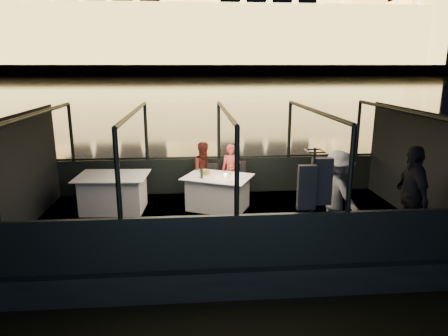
{
  "coord_description": "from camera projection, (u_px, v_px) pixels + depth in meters",
  "views": [
    {
      "loc": [
        -0.68,
        -7.87,
        3.68
      ],
      "look_at": [
        0.0,
        0.4,
        1.55
      ],
      "focal_mm": 32.0,
      "sensor_mm": 36.0,
      "label": 1
    }
  ],
  "objects": [
    {
      "name": "river_water",
      "position": [
        194.0,
        83.0,
        85.78
      ],
      "size": [
        500.0,
        500.0,
        0.0
      ],
      "primitive_type": "plane",
      "color": "black",
      "rests_on": "ground"
    },
    {
      "name": "boat_hull",
      "position": [
        226.0,
        242.0,
        8.56
      ],
      "size": [
        8.6,
        4.4,
        1.0
      ],
      "primitive_type": "cube",
      "color": "black",
      "rests_on": "river_water"
    },
    {
      "name": "boat_deck",
      "position": [
        226.0,
        222.0,
        8.45
      ],
      "size": [
        8.0,
        4.0,
        0.04
      ],
      "primitive_type": "cube",
      "color": "black",
      "rests_on": "boat_hull"
    },
    {
      "name": "gunwale_port",
      "position": [
        219.0,
        175.0,
        10.26
      ],
      "size": [
        8.0,
        0.08,
        0.9
      ],
      "primitive_type": "cube",
      "color": "black",
      "rests_on": "boat_deck"
    },
    {
      "name": "gunwale_starboard",
      "position": [
        236.0,
        241.0,
        6.4
      ],
      "size": [
        8.0,
        0.08,
        0.9
      ],
      "primitive_type": "cube",
      "color": "black",
      "rests_on": "boat_deck"
    },
    {
      "name": "cabin_glass_port",
      "position": [
        219.0,
        131.0,
        9.97
      ],
      "size": [
        8.0,
        0.02,
        1.4
      ],
      "primitive_type": null,
      "color": "#99B2B2",
      "rests_on": "gunwale_port"
    },
    {
      "name": "cabin_glass_starboard",
      "position": [
        237.0,
        172.0,
        6.11
      ],
      "size": [
        8.0,
        0.02,
        1.4
      ],
      "primitive_type": null,
      "color": "#99B2B2",
      "rests_on": "gunwale_starboard"
    },
    {
      "name": "cabin_roof_glass",
      "position": [
        226.0,
        112.0,
        7.87
      ],
      "size": [
        8.0,
        4.0,
        0.02
      ],
      "primitive_type": null,
      "color": "#99B2B2",
      "rests_on": "boat_deck"
    },
    {
      "name": "end_wall_fore",
      "position": [
        23.0,
        172.0,
        7.83
      ],
      "size": [
        0.02,
        4.0,
        2.3
      ],
      "primitive_type": null,
      "color": "black",
      "rests_on": "boat_deck"
    },
    {
      "name": "end_wall_aft",
      "position": [
        413.0,
        164.0,
        8.47
      ],
      "size": [
        0.02,
        4.0,
        2.3
      ],
      "primitive_type": null,
      "color": "black",
      "rests_on": "boat_deck"
    },
    {
      "name": "canopy_ribs",
      "position": [
        226.0,
        168.0,
        8.15
      ],
      "size": [
        8.0,
        4.0,
        2.3
      ],
      "primitive_type": null,
      "color": "black",
      "rests_on": "boat_deck"
    },
    {
      "name": "embankment",
      "position": [
        191.0,
        71.0,
        211.01
      ],
      "size": [
        400.0,
        140.0,
        6.0
      ],
      "primitive_type": "cube",
      "color": "#423D33",
      "rests_on": "ground"
    },
    {
      "name": "parliament_building",
      "position": [
        190.0,
        4.0,
        170.25
      ],
      "size": [
        220.0,
        32.0,
        60.0
      ],
      "primitive_type": null,
      "color": "#F2D18C",
      "rests_on": "embankment"
    },
    {
      "name": "dining_table_central",
      "position": [
        218.0,
        192.0,
        9.07
      ],
      "size": [
        1.76,
        1.56,
        0.77
      ],
      "primitive_type": "cube",
      "rotation": [
        0.0,
        0.0,
        -0.44
      ],
      "color": "silver",
      "rests_on": "boat_deck"
    },
    {
      "name": "dining_table_aft",
      "position": [
        114.0,
        194.0,
        8.97
      ],
      "size": [
        1.62,
        1.22,
        0.82
      ],
      "primitive_type": "cube",
      "rotation": [
        0.0,
        0.0,
        -0.07
      ],
      "color": "silver",
      "rests_on": "boat_deck"
    },
    {
      "name": "chair_port_left",
      "position": [
        210.0,
        182.0,
        9.68
      ],
      "size": [
        0.43,
        0.43,
        0.86
      ],
      "primitive_type": "cube",
      "rotation": [
        0.0,
        0.0,
        -0.08
      ],
      "color": "black",
      "rests_on": "boat_deck"
    },
    {
      "name": "chair_port_right",
      "position": [
        238.0,
        181.0,
        9.72
      ],
      "size": [
        0.47,
        0.47,
        0.89
      ],
      "primitive_type": "cube",
      "rotation": [
        0.0,
        0.0,
        0.13
      ],
      "color": "black",
      "rests_on": "boat_deck"
    },
    {
      "name": "coat_stand",
      "position": [
        312.0,
        207.0,
        6.63
      ],
      "size": [
        0.57,
        0.47,
        1.91
      ],
      "primitive_type": null,
      "rotation": [
        0.0,
        0.0,
        0.09
      ],
      "color": "black",
      "rests_on": "boat_deck"
    },
    {
      "name": "person_woman_coral",
      "position": [
        231.0,
        168.0,
        9.81
      ],
      "size": [
        0.49,
        0.34,
        1.33
      ],
      "primitive_type": "imported",
      "rotation": [
        0.0,
        0.0,
        -0.05
      ],
      "color": "#D9514E",
      "rests_on": "boat_deck"
    },
    {
      "name": "person_man_maroon",
      "position": [
        205.0,
        169.0,
        9.69
      ],
      "size": [
        0.8,
        0.7,
        1.41
      ],
      "primitive_type": "imported",
      "rotation": [
        0.0,
        0.0,
        0.3
      ],
      "color": "#441913",
      "rests_on": "boat_deck"
    },
    {
      "name": "passenger_stripe",
      "position": [
        337.0,
        193.0,
        7.51
      ],
      "size": [
        0.98,
        1.23,
        1.67
      ],
      "primitive_type": "imported",
      "rotation": [
        0.0,
        0.0,
        1.96
      ],
      "color": "silver",
      "rests_on": "boat_deck"
    },
    {
      "name": "passenger_dark",
      "position": [
        411.0,
        199.0,
        7.2
      ],
      "size": [
        0.54,
        1.12,
        1.84
      ],
      "primitive_type": "imported",
      "rotation": [
        0.0,
        0.0,
        4.63
      ],
      "color": "black",
      "rests_on": "boat_deck"
    },
    {
      "name": "wine_bottle",
      "position": [
        202.0,
        172.0,
        8.78
      ],
      "size": [
        0.07,
        0.07,
        0.28
      ],
      "primitive_type": "cylinder",
      "rotation": [
        0.0,
        0.0,
        -0.19
      ],
      "color": "#123315",
      "rests_on": "dining_table_central"
    },
    {
      "name": "bread_basket",
      "position": [
        206.0,
        173.0,
        9.12
      ],
      "size": [
        0.2,
        0.2,
        0.07
      ],
      "primitive_type": "cylinder",
      "rotation": [
        0.0,
        0.0,
        -0.08
      ],
      "color": "olive",
      "rests_on": "dining_table_central"
    },
    {
      "name": "amber_candle",
      "position": [
        225.0,
        175.0,
        8.9
      ],
      "size": [
        0.06,
        0.06,
        0.08
      ],
      "primitive_type": "cylinder",
      "rotation": [
        0.0,
        0.0,
        -0.02
      ],
      "color": "orange",
      "rests_on": "dining_table_central"
    },
    {
      "name": "plate_near",
      "position": [
        240.0,
        177.0,
        8.88
      ],
      "size": [
        0.32,
        0.32,
        0.02
      ],
      "primitive_type": "cylinder",
      "rotation": [
        0.0,
        0.0,
        0.38
      ],
      "color": "white",
      "rests_on": "dining_table_central"
    },
    {
      "name": "plate_far",
      "position": [
        206.0,
        173.0,
        9.21
      ],
      "size": [
        0.28,
        0.28,
        0.02
      ],
      "primitive_type": "cylinder",
      "rotation": [
        0.0,
        0.0,
        -0.12
      ],
      "color": "silver",
      "rests_on": "dining_table_central"
    },
    {
      "name": "wine_glass_white",
      "position": [
        199.0,
        174.0,
        8.84
      ],
      "size": [
        0.08,
        0.08,
        0.19
      ],
      "primitive_type": null,
      "rotation": [
        0.0,
        0.0,
        0.25
      ],
      "color": "silver",
      "rests_on": "dining_table_central"
    },
    {
      "name": "wine_glass_red",
      "position": [
        231.0,
        169.0,
        9.21
      ],
      "size": [
        0.08,
        0.08,
        0.18
      ],
      "primitive_type": null,
      "rotation": [
        0.0,
        0.0,
        -0.39
      ],
      "color": "silver",
      "rests_on": "dining_table_central"
    }
  ]
}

